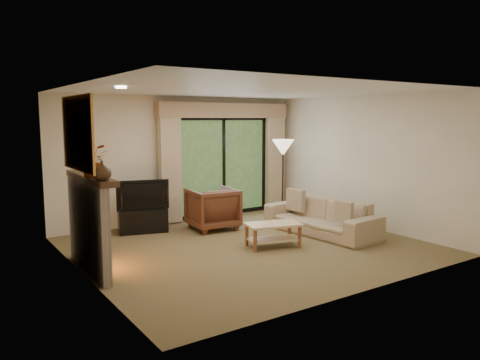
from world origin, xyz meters
TOP-DOWN VIEW (x-y plane):
  - floor at (0.00, 0.00)m, footprint 5.50×5.50m
  - ceiling at (0.00, 0.00)m, footprint 5.50×5.50m
  - wall_back at (0.00, 2.50)m, footprint 5.00×0.00m
  - wall_front at (0.00, -2.50)m, footprint 5.00×0.00m
  - wall_left at (-2.75, 0.00)m, footprint 0.00×5.00m
  - wall_right at (2.75, 0.00)m, footprint 0.00×5.00m
  - fireplace at (-2.63, 0.20)m, footprint 0.24×1.70m
  - mirror at (-2.71, 0.20)m, footprint 0.07×1.45m
  - sliding_door at (1.00, 2.45)m, footprint 2.26×0.10m
  - curtain_left at (-0.35, 2.34)m, footprint 0.45×0.18m
  - curtain_right at (2.35, 2.34)m, footprint 0.45×0.18m
  - cornice at (1.00, 2.36)m, footprint 3.20×0.24m
  - media_console at (-1.12, 1.95)m, footprint 0.98×0.63m
  - tv at (-1.12, 1.95)m, footprint 0.97×0.37m
  - armchair at (0.12, 1.45)m, footprint 0.94×0.97m
  - sofa at (1.61, -0.03)m, footprint 1.06×2.30m
  - pillow_near at (1.53, -0.67)m, footprint 0.12×0.35m
  - pillow_far at (1.53, 0.62)m, footprint 0.15×0.43m
  - coffee_table at (0.30, -0.25)m, footprint 1.00×0.71m
  - floor_lamp at (1.71, 1.24)m, footprint 0.52×0.52m
  - vase at (-2.61, -0.45)m, footprint 0.28×0.28m
  - branches at (-2.61, -0.08)m, footprint 0.50×0.47m

SIDE VIEW (x-z plane):
  - floor at x=0.00m, z-range 0.00..0.00m
  - coffee_table at x=0.30m, z-range 0.00..0.41m
  - media_console at x=-1.12m, z-range 0.00..0.45m
  - sofa at x=1.61m, z-range 0.00..0.65m
  - armchair at x=0.12m, z-range 0.00..0.81m
  - pillow_near at x=1.53m, z-range 0.37..0.72m
  - pillow_far at x=1.53m, z-range 0.35..0.77m
  - fireplace at x=-2.63m, z-range 0.00..1.37m
  - tv at x=-1.12m, z-range 0.45..1.01m
  - floor_lamp at x=1.71m, z-range 0.00..1.72m
  - sliding_door at x=1.00m, z-range 0.02..2.18m
  - curtain_left at x=-0.35m, z-range 0.02..2.38m
  - curtain_right at x=2.35m, z-range 0.02..2.38m
  - wall_back at x=0.00m, z-range -1.20..3.80m
  - wall_front at x=0.00m, z-range -1.20..3.80m
  - wall_left at x=-2.75m, z-range -1.20..3.80m
  - wall_right at x=2.75m, z-range -1.20..3.80m
  - vase at x=-2.61m, z-range 1.37..1.62m
  - branches at x=-2.61m, z-range 1.37..1.81m
  - mirror at x=-2.71m, z-range 1.44..2.46m
  - cornice at x=1.00m, z-range 2.16..2.48m
  - ceiling at x=0.00m, z-range 2.60..2.60m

